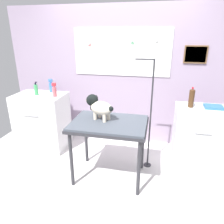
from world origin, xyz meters
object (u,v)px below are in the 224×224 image
Objects in this scene: dog at (99,107)px; spray_bottle_tall at (51,87)px; counter_left at (43,121)px; grooming_arm at (150,120)px; soda_bottle at (192,98)px; cabinet_right at (198,138)px; grooming_table at (109,128)px.

spray_bottle_tall is (-1.02, 0.70, 0.05)m from dog.
counter_left is at bearing -122.29° from spray_bottle_tall.
grooming_arm is at bearing 24.52° from dog.
soda_bottle is at bearing 21.68° from dog.
cabinet_right is at bearing 18.55° from dog.
grooming_arm is 1.72× the size of cabinet_right.
spray_bottle_tall is at bearing 146.91° from grooming_table.
dog is 1.50m from cabinet_right.
dog is at bearing -161.45° from cabinet_right.
grooming_arm reaches higher than grooming_table.
grooming_table is 1.20m from soda_bottle.
spray_bottle_tall is (-1.67, 0.40, 0.30)m from grooming_arm.
cabinet_right is 4.09× the size of spray_bottle_tall.
cabinet_right is (0.69, 0.16, -0.27)m from grooming_arm.
grooming_table is 1.03× the size of counter_left.
grooming_arm is 5.62× the size of soda_bottle.
dog is 1.35m from counter_left.
grooming_table is 0.62× the size of grooming_arm.
grooming_arm reaches higher than dog.
grooming_table is at bearing -143.70° from grooming_arm.
cabinet_right is (1.33, 0.45, -0.53)m from dog.
grooming_arm reaches higher than counter_left.
grooming_arm is 0.76m from cabinet_right.
grooming_table is 1.44m from counter_left.
grooming_arm is (0.49, 0.36, -0.00)m from grooming_table.
soda_bottle reaches higher than grooming_table.
spray_bottle_tall reaches higher than grooming_table.
spray_bottle_tall is at bearing 173.97° from cabinet_right.
soda_bottle is at bearing 18.13° from grooming_arm.
grooming_arm is 1.82m from counter_left.
grooming_table is 4.35× the size of spray_bottle_tall.
soda_bottle is at bearing 173.18° from cabinet_right.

